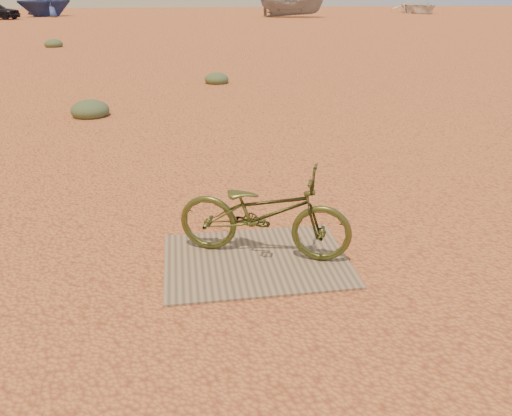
{
  "coord_description": "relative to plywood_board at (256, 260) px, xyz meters",
  "views": [
    {
      "loc": [
        -0.17,
        -3.69,
        2.17
      ],
      "look_at": [
        0.41,
        0.01,
        0.5
      ],
      "focal_mm": 35.0,
      "sensor_mm": 36.0,
      "label": 1
    }
  ],
  "objects": [
    {
      "name": "ground",
      "position": [
        -0.41,
        -0.01,
        -0.01
      ],
      "size": [
        120.0,
        120.0,
        0.0
      ],
      "primitive_type": "plane",
      "color": "#DE8046",
      "rests_on": "ground"
    },
    {
      "name": "plywood_board",
      "position": [
        0.0,
        0.0,
        0.0
      ],
      "size": [
        1.57,
        1.14,
        0.02
      ],
      "primitive_type": "cube",
      "color": "gray",
      "rests_on": "ground"
    },
    {
      "name": "bicycle",
      "position": [
        0.08,
        0.09,
        0.4
      ],
      "size": [
        1.58,
        1.02,
        0.79
      ],
      "primitive_type": "imported",
      "rotation": [
        0.0,
        0.0,
        1.21
      ],
      "color": "#414920",
      "rests_on": "plywood_board"
    },
    {
      "name": "boat_far_left",
      "position": [
        -10.68,
        41.42,
        1.19
      ],
      "size": [
        6.03,
        5.99,
        2.4
      ],
      "primitive_type": "imported",
      "rotation": [
        0.0,
        0.0,
        -0.83
      ],
      "color": "navy",
      "rests_on": "ground"
    },
    {
      "name": "boat_mid_right",
      "position": [
        8.67,
        37.25,
        1.0
      ],
      "size": [
        5.56,
        3.3,
        2.02
      ],
      "primitive_type": "imported",
      "rotation": [
        0.0,
        0.0,
        1.3
      ],
      "color": "gray",
      "rests_on": "ground"
    },
    {
      "name": "boat_far_right",
      "position": [
        21.52,
        42.23,
        0.55
      ],
      "size": [
        4.34,
        5.76,
        1.13
      ],
      "primitive_type": "imported",
      "rotation": [
        0.0,
        0.0,
        -0.08
      ],
      "color": "silver",
      "rests_on": "ground"
    },
    {
      "name": "kale_a",
      "position": [
        -2.19,
        5.72,
        -0.01
      ],
      "size": [
        0.69,
        0.69,
        0.38
      ],
      "primitive_type": "ellipsoid",
      "color": "#4E5F41",
      "rests_on": "ground"
    },
    {
      "name": "kale_b",
      "position": [
        0.38,
        8.8,
        -0.01
      ],
      "size": [
        0.59,
        0.59,
        0.33
      ],
      "primitive_type": "ellipsoid",
      "color": "#4E5F41",
      "rests_on": "ground"
    },
    {
      "name": "kale_c",
      "position": [
        -5.32,
        17.89,
        -0.01
      ],
      "size": [
        0.7,
        0.7,
        0.38
      ],
      "primitive_type": "ellipsoid",
      "color": "#4E5F41",
      "rests_on": "ground"
    }
  ]
}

